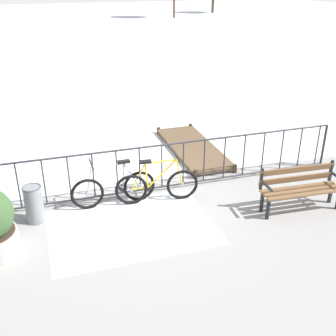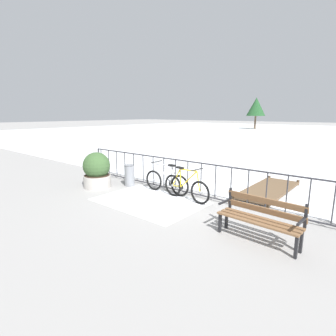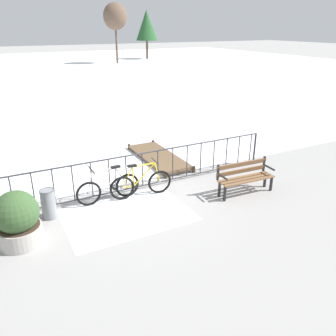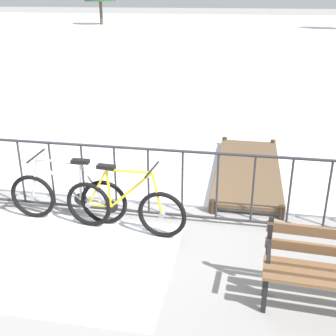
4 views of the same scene
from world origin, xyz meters
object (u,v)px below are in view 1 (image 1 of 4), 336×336
Objects in this scene: park_bench at (300,185)px; trash_bin at (34,204)px; bicycle_second at (114,188)px; bicycle_near_railing at (157,185)px.

trash_bin is (-4.98, 1.08, -0.14)m from park_bench.
park_bench is at bearing -19.73° from bicycle_second.
bicycle_second is 1.54m from trash_bin.
bicycle_near_railing is at bearing 157.22° from park_bench.
bicycle_second reaches higher than trash_bin.
bicycle_near_railing is 0.87m from bicycle_second.
bicycle_near_railing is 2.81m from park_bench.
bicycle_second is 3.66m from park_bench.
park_bench is at bearing -12.24° from trash_bin.
bicycle_near_railing reaches higher than trash_bin.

